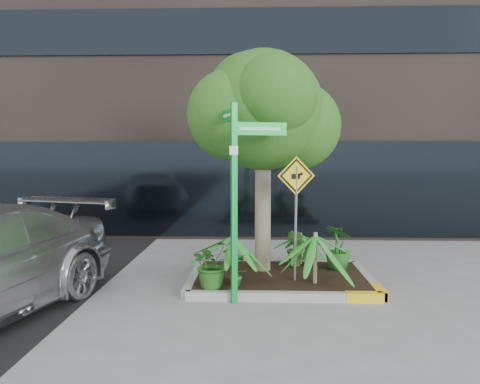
{
  "coord_description": "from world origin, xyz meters",
  "views": [
    {
      "loc": [
        -0.26,
        -8.22,
        2.42
      ],
      "look_at": [
        -0.54,
        0.2,
        1.69
      ],
      "focal_mm": 35.0,
      "sensor_mm": 36.0,
      "label": 1
    }
  ],
  "objects": [
    {
      "name": "ground",
      "position": [
        0.0,
        0.0,
        0.0
      ],
      "size": [
        80.0,
        80.0,
        0.0
      ],
      "primitive_type": "plane",
      "color": "gray",
      "rests_on": "ground"
    },
    {
      "name": "building",
      "position": [
        0.5,
        8.5,
        7.5
      ],
      "size": [
        18.0,
        8.0,
        15.0
      ],
      "primitive_type": "cube",
      "color": "#2D2621",
      "rests_on": "ground"
    },
    {
      "name": "planter",
      "position": [
        0.23,
        0.27,
        0.1
      ],
      "size": [
        3.35,
        2.36,
        0.15
      ],
      "color": "#9E9E99",
      "rests_on": "ground"
    },
    {
      "name": "tree",
      "position": [
        -0.12,
        0.66,
        3.19
      ],
      "size": [
        2.91,
        2.58,
        4.36
      ],
      "color": "tan",
      "rests_on": "ground"
    },
    {
      "name": "palm_front",
      "position": [
        0.77,
        -0.24,
        0.98
      ],
      "size": [
        1.0,
        1.0,
        1.11
      ],
      "color": "tan",
      "rests_on": "ground"
    },
    {
      "name": "palm_left",
      "position": [
        -0.65,
        -0.22,
        0.95
      ],
      "size": [
        0.97,
        0.97,
        1.07
      ],
      "color": "tan",
      "rests_on": "ground"
    },
    {
      "name": "palm_back",
      "position": [
        0.65,
        1.14,
        0.74
      ],
      "size": [
        0.71,
        0.71,
        0.79
      ],
      "color": "tan",
      "rests_on": "ground"
    },
    {
      "name": "shrub_a",
      "position": [
        -0.98,
        -0.55,
        0.55
      ],
      "size": [
        1.02,
        1.02,
        0.81
      ],
      "primitive_type": "imported",
      "rotation": [
        0.0,
        0.0,
        0.7
      ],
      "color": "#24601B",
      "rests_on": "planter"
    },
    {
      "name": "shrub_b",
      "position": [
        1.33,
        0.7,
        0.58
      ],
      "size": [
        0.68,
        0.68,
        0.86
      ],
      "primitive_type": "imported",
      "rotation": [
        0.0,
        0.0,
        2.34
      ],
      "color": "#1E5F1C",
      "rests_on": "planter"
    },
    {
      "name": "shrub_c",
      "position": [
        -0.57,
        -0.47,
        0.46
      ],
      "size": [
        0.35,
        0.35,
        0.62
      ],
      "primitive_type": "imported",
      "rotation": [
        0.0,
        0.0,
        3.21
      ],
      "color": "#226A20",
      "rests_on": "planter"
    },
    {
      "name": "shrub_d",
      "position": [
        0.54,
        0.92,
        0.52
      ],
      "size": [
        0.55,
        0.55,
        0.74
      ],
      "primitive_type": "imported",
      "rotation": [
        0.0,
        0.0,
        5.24
      ],
      "color": "#275E1B",
      "rests_on": "planter"
    },
    {
      "name": "street_sign_post",
      "position": [
        -0.56,
        -0.84,
        1.96
      ],
      "size": [
        1.12,
        0.91,
        3.18
      ],
      "rotation": [
        0.0,
        0.0,
        0.32
      ],
      "color": "#0D9733",
      "rests_on": "ground"
    },
    {
      "name": "cattle_sign",
      "position": [
        0.44,
        -0.12,
        1.63
      ],
      "size": [
        0.66,
        0.18,
        2.19
      ],
      "rotation": [
        0.0,
        0.0,
        0.24
      ],
      "color": "slate",
      "rests_on": "ground"
    }
  ]
}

